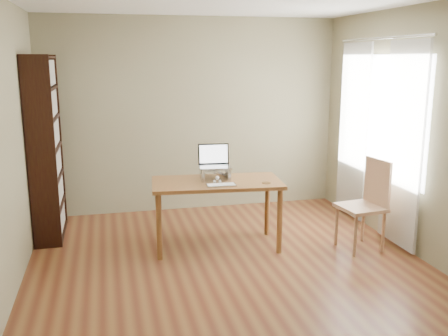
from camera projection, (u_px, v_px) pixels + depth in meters
room at (238, 142)px, 4.63m from camera, size 4.04×4.54×2.64m
bookshelf at (46, 148)px, 5.72m from camera, size 0.30×0.90×2.10m
curtains at (376, 136)px, 5.83m from camera, size 0.03×1.90×2.25m
desk at (217, 190)px, 5.45m from camera, size 1.46×0.82×0.75m
laptop_stand at (215, 172)px, 5.49m from camera, size 0.32×0.25×0.13m
laptop at (214, 161)px, 5.52m from camera, size 0.37×0.32×0.24m
keyboard at (221, 185)px, 5.22m from camera, size 0.31×0.14×0.02m
coaster at (266, 183)px, 5.34m from camera, size 0.09×0.09×0.01m
cat at (216, 174)px, 5.53m from camera, size 0.23×0.47×0.14m
chair at (368, 201)px, 5.42m from camera, size 0.49×0.49×0.99m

